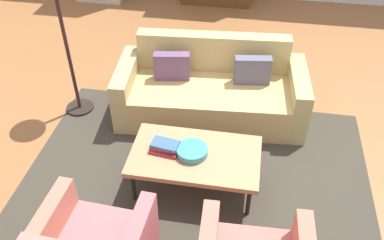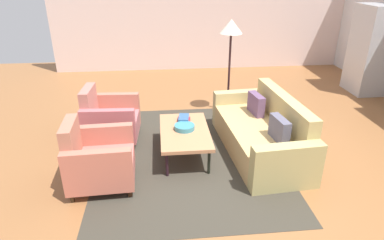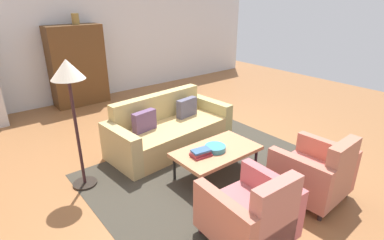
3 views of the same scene
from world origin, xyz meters
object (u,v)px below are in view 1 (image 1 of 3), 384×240
coffee_table (195,157)px  book_stack (165,147)px  fruit_bowl (192,151)px  couch (211,90)px

coffee_table → book_stack: (-0.28, 0.01, 0.08)m
fruit_bowl → book_stack: book_stack is taller
fruit_bowl → book_stack: 0.25m
fruit_bowl → book_stack: bearing=178.1°
couch → fruit_bowl: 1.20m
couch → book_stack: (-0.28, -1.18, 0.16)m
fruit_bowl → coffee_table: bearing=0.0°
fruit_bowl → book_stack: size_ratio=1.05×
coffee_table → fruit_bowl: 0.08m
coffee_table → fruit_bowl: fruit_bowl is taller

